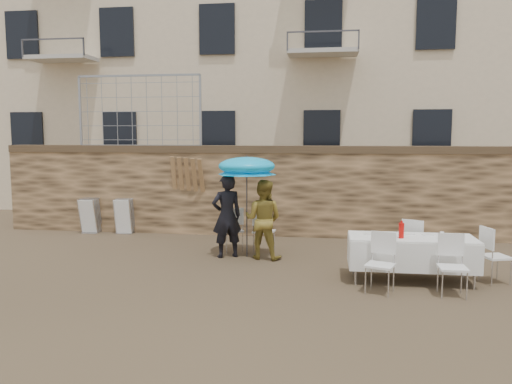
# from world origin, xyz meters

# --- Properties ---
(ground) EXTENTS (80.00, 80.00, 0.00)m
(ground) POSITION_xyz_m (0.00, 0.00, 0.00)
(ground) COLOR brown
(ground) RESTS_ON ground
(stone_wall) EXTENTS (13.00, 0.50, 2.20)m
(stone_wall) POSITION_xyz_m (0.00, 5.00, 1.10)
(stone_wall) COLOR brown
(stone_wall) RESTS_ON ground
(apartment_building) EXTENTS (20.00, 8.00, 15.00)m
(apartment_building) POSITION_xyz_m (0.00, 12.00, 7.50)
(apartment_building) COLOR #CAB592
(apartment_building) RESTS_ON ground
(chain_link_fence) EXTENTS (3.20, 0.06, 1.80)m
(chain_link_fence) POSITION_xyz_m (-3.00, 5.00, 3.10)
(chain_link_fence) COLOR gray
(chain_link_fence) RESTS_ON stone_wall
(man_suit) EXTENTS (0.74, 0.65, 1.71)m
(man_suit) POSITION_xyz_m (-0.25, 2.55, 0.86)
(man_suit) COLOR black
(man_suit) RESTS_ON ground
(woman_dress) EXTENTS (0.88, 0.75, 1.61)m
(woman_dress) POSITION_xyz_m (0.50, 2.55, 0.81)
(woman_dress) COLOR #B19436
(woman_dress) RESTS_ON ground
(umbrella) EXTENTS (1.20, 1.20, 1.93)m
(umbrella) POSITION_xyz_m (0.15, 2.65, 1.81)
(umbrella) COLOR #3F3F44
(umbrella) RESTS_ON ground
(couple_chair_left) EXTENTS (0.66, 0.66, 0.96)m
(couple_chair_left) POSITION_xyz_m (-0.25, 3.10, 0.48)
(couple_chair_left) COLOR white
(couple_chair_left) RESTS_ON ground
(couple_chair_right) EXTENTS (0.56, 0.56, 0.96)m
(couple_chair_right) POSITION_xyz_m (0.45, 3.10, 0.48)
(couple_chair_right) COLOR white
(couple_chair_right) RESTS_ON ground
(banquet_table) EXTENTS (2.10, 0.85, 0.78)m
(banquet_table) POSITION_xyz_m (3.21, 1.32, 0.73)
(banquet_table) COLOR white
(banquet_table) RESTS_ON ground
(soda_bottle) EXTENTS (0.09, 0.09, 0.26)m
(soda_bottle) POSITION_xyz_m (3.01, 1.17, 0.91)
(soda_bottle) COLOR red
(soda_bottle) RESTS_ON banquet_table
(table_chair_front_left) EXTENTS (0.62, 0.62, 0.96)m
(table_chair_front_left) POSITION_xyz_m (2.61, 0.57, 0.48)
(table_chair_front_left) COLOR white
(table_chair_front_left) RESTS_ON ground
(table_chair_front_right) EXTENTS (0.49, 0.49, 0.96)m
(table_chair_front_right) POSITION_xyz_m (3.71, 0.57, 0.48)
(table_chair_front_right) COLOR white
(table_chair_front_right) RESTS_ON ground
(table_chair_back) EXTENTS (0.65, 0.65, 0.96)m
(table_chair_back) POSITION_xyz_m (3.41, 2.12, 0.48)
(table_chair_back) COLOR white
(table_chair_back) RESTS_ON ground
(table_chair_side) EXTENTS (0.60, 0.60, 0.96)m
(table_chair_side) POSITION_xyz_m (4.61, 1.42, 0.48)
(table_chair_side) COLOR white
(table_chair_side) RESTS_ON ground
(chair_stack_left) EXTENTS (0.46, 0.47, 0.92)m
(chair_stack_left) POSITION_xyz_m (-4.22, 4.73, 0.46)
(chair_stack_left) COLOR white
(chair_stack_left) RESTS_ON ground
(chair_stack_right) EXTENTS (0.46, 0.40, 0.92)m
(chair_stack_right) POSITION_xyz_m (-3.32, 4.73, 0.46)
(chair_stack_right) COLOR white
(chair_stack_right) RESTS_ON ground
(wood_planks) EXTENTS (0.70, 0.20, 2.00)m
(wood_planks) POSITION_xyz_m (-1.72, 4.80, 1.00)
(wood_planks) COLOR #A37749
(wood_planks) RESTS_ON ground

